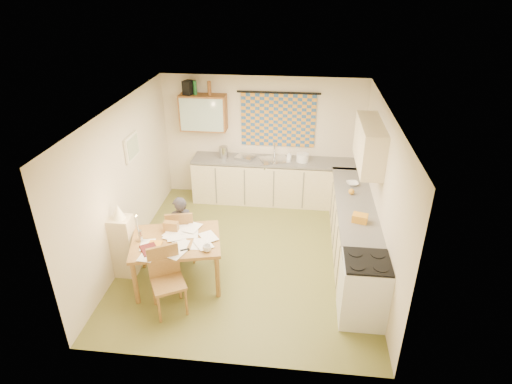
# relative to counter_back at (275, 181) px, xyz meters

# --- Properties ---
(floor) EXTENTS (4.00, 4.50, 0.02)m
(floor) POSITION_rel_counter_back_xyz_m (-0.28, -1.95, -0.46)
(floor) COLOR brown
(floor) RESTS_ON ground
(ceiling) EXTENTS (4.00, 4.50, 0.02)m
(ceiling) POSITION_rel_counter_back_xyz_m (-0.28, -1.95, 2.06)
(ceiling) COLOR white
(ceiling) RESTS_ON floor
(wall_back) EXTENTS (4.00, 0.02, 2.50)m
(wall_back) POSITION_rel_counter_back_xyz_m (-0.28, 0.31, 0.80)
(wall_back) COLOR beige
(wall_back) RESTS_ON floor
(wall_front) EXTENTS (4.00, 0.02, 2.50)m
(wall_front) POSITION_rel_counter_back_xyz_m (-0.28, -4.21, 0.80)
(wall_front) COLOR beige
(wall_front) RESTS_ON floor
(wall_left) EXTENTS (0.02, 4.50, 2.50)m
(wall_left) POSITION_rel_counter_back_xyz_m (-2.29, -1.95, 0.80)
(wall_left) COLOR beige
(wall_left) RESTS_ON floor
(wall_right) EXTENTS (0.02, 4.50, 2.50)m
(wall_right) POSITION_rel_counter_back_xyz_m (1.73, -1.95, 0.80)
(wall_right) COLOR beige
(wall_right) RESTS_ON floor
(window_blind) EXTENTS (1.45, 0.03, 1.05)m
(window_blind) POSITION_rel_counter_back_xyz_m (0.02, 0.27, 1.20)
(window_blind) COLOR #284F7F
(window_blind) RESTS_ON wall_back
(curtain_rod) EXTENTS (1.60, 0.04, 0.04)m
(curtain_rod) POSITION_rel_counter_back_xyz_m (0.02, 0.25, 1.75)
(curtain_rod) COLOR black
(curtain_rod) RESTS_ON wall_back
(wall_cabinet) EXTENTS (0.90, 0.34, 0.70)m
(wall_cabinet) POSITION_rel_counter_back_xyz_m (-1.43, 0.13, 1.35)
(wall_cabinet) COLOR brown
(wall_cabinet) RESTS_ON wall_back
(wall_cabinet_glass) EXTENTS (0.84, 0.02, 0.64)m
(wall_cabinet_glass) POSITION_rel_counter_back_xyz_m (-1.43, -0.04, 1.35)
(wall_cabinet_glass) COLOR #99B2A5
(wall_cabinet_glass) RESTS_ON wall_back
(upper_cabinet_right) EXTENTS (0.34, 1.30, 0.70)m
(upper_cabinet_right) POSITION_rel_counter_back_xyz_m (1.55, -1.40, 1.40)
(upper_cabinet_right) COLOR beige
(upper_cabinet_right) RESTS_ON wall_right
(framed_print) EXTENTS (0.04, 0.50, 0.40)m
(framed_print) POSITION_rel_counter_back_xyz_m (-2.25, -1.55, 1.25)
(framed_print) COLOR #EFE9C9
(framed_print) RESTS_ON wall_left
(print_canvas) EXTENTS (0.01, 0.42, 0.32)m
(print_canvas) POSITION_rel_counter_back_xyz_m (-2.22, -1.55, 1.25)
(print_canvas) COLOR beige
(print_canvas) RESTS_ON wall_left
(counter_back) EXTENTS (3.30, 0.62, 0.92)m
(counter_back) POSITION_rel_counter_back_xyz_m (0.00, 0.00, 0.00)
(counter_back) COLOR beige
(counter_back) RESTS_ON floor
(counter_right) EXTENTS (0.62, 2.95, 0.92)m
(counter_right) POSITION_rel_counter_back_xyz_m (1.42, -1.68, -0.00)
(counter_right) COLOR beige
(counter_right) RESTS_ON floor
(stove) EXTENTS (0.61, 0.61, 0.95)m
(stove) POSITION_rel_counter_back_xyz_m (1.42, -3.21, 0.02)
(stove) COLOR white
(stove) RESTS_ON floor
(sink) EXTENTS (0.68, 0.62, 0.10)m
(sink) POSITION_rel_counter_back_xyz_m (-0.02, -0.00, 0.43)
(sink) COLOR silver
(sink) RESTS_ON counter_back
(tap) EXTENTS (0.04, 0.04, 0.28)m
(tap) POSITION_rel_counter_back_xyz_m (-0.03, 0.18, 0.61)
(tap) COLOR silver
(tap) RESTS_ON counter_back
(dish_rack) EXTENTS (0.42, 0.39, 0.06)m
(dish_rack) POSITION_rel_counter_back_xyz_m (-0.60, 0.00, 0.50)
(dish_rack) COLOR silver
(dish_rack) RESTS_ON counter_back
(kettle) EXTENTS (0.24, 0.24, 0.24)m
(kettle) POSITION_rel_counter_back_xyz_m (-1.03, 0.00, 0.59)
(kettle) COLOR silver
(kettle) RESTS_ON counter_back
(mixing_bowl) EXTENTS (0.28, 0.28, 0.16)m
(mixing_bowl) POSITION_rel_counter_back_xyz_m (0.54, 0.00, 0.55)
(mixing_bowl) COLOR white
(mixing_bowl) RESTS_ON counter_back
(soap_bottle) EXTENTS (0.12, 0.12, 0.17)m
(soap_bottle) POSITION_rel_counter_back_xyz_m (0.28, 0.05, 0.55)
(soap_bottle) COLOR white
(soap_bottle) RESTS_ON counter_back
(bowl) EXTENTS (0.27, 0.27, 0.05)m
(bowl) POSITION_rel_counter_back_xyz_m (1.42, -0.95, 0.49)
(bowl) COLOR white
(bowl) RESTS_ON counter_right
(orange_bag) EXTENTS (0.25, 0.21, 0.12)m
(orange_bag) POSITION_rel_counter_back_xyz_m (1.42, -2.20, 0.53)
(orange_bag) COLOR orange
(orange_bag) RESTS_ON counter_right
(fruit_orange) EXTENTS (0.10, 0.10, 0.10)m
(fruit_orange) POSITION_rel_counter_back_xyz_m (1.37, -1.31, 0.52)
(fruit_orange) COLOR orange
(fruit_orange) RESTS_ON counter_right
(speaker) EXTENTS (0.22, 0.24, 0.26)m
(speaker) POSITION_rel_counter_back_xyz_m (-1.69, 0.13, 1.83)
(speaker) COLOR black
(speaker) RESTS_ON wall_cabinet
(bottle_green) EXTENTS (0.08, 0.08, 0.26)m
(bottle_green) POSITION_rel_counter_back_xyz_m (-1.56, 0.13, 1.83)
(bottle_green) COLOR #195926
(bottle_green) RESTS_ON wall_cabinet
(bottle_brown) EXTENTS (0.07, 0.07, 0.26)m
(bottle_brown) POSITION_rel_counter_back_xyz_m (-1.29, 0.13, 1.83)
(bottle_brown) COLOR brown
(bottle_brown) RESTS_ON wall_cabinet
(dining_table) EXTENTS (1.46, 1.24, 0.75)m
(dining_table) POSITION_rel_counter_back_xyz_m (-1.26, -2.73, -0.07)
(dining_table) COLOR brown
(dining_table) RESTS_ON floor
(chair_far) EXTENTS (0.51, 0.51, 0.94)m
(chair_far) POSITION_rel_counter_back_xyz_m (-1.36, -2.15, -0.16)
(chair_far) COLOR brown
(chair_far) RESTS_ON floor
(chair_near) EXTENTS (0.59, 0.59, 0.95)m
(chair_near) POSITION_rel_counter_back_xyz_m (-1.22, -3.35, -0.16)
(chair_near) COLOR brown
(chair_near) RESTS_ON floor
(person) EXTENTS (0.67, 0.64, 1.17)m
(person) POSITION_rel_counter_back_xyz_m (-1.33, -2.21, 0.13)
(person) COLOR black
(person) RESTS_ON floor
(shelf_stand) EXTENTS (0.32, 0.30, 1.00)m
(shelf_stand) POSITION_rel_counter_back_xyz_m (-2.12, -2.64, 0.05)
(shelf_stand) COLOR beige
(shelf_stand) RESTS_ON floor
(lampshade) EXTENTS (0.20, 0.20, 0.22)m
(lampshade) POSITION_rel_counter_back_xyz_m (-2.12, -2.64, 0.66)
(lampshade) COLOR #EFE9C9
(lampshade) RESTS_ON shelf_stand
(letter_rack) EXTENTS (0.22, 0.11, 0.16)m
(letter_rack) POSITION_rel_counter_back_xyz_m (-1.38, -2.51, 0.38)
(letter_rack) COLOR brown
(letter_rack) RESTS_ON dining_table
(mug) EXTENTS (0.15, 0.15, 0.10)m
(mug) POSITION_rel_counter_back_xyz_m (-0.74, -2.96, 0.35)
(mug) COLOR white
(mug) RESTS_ON dining_table
(magazine) EXTENTS (0.49, 0.50, 0.03)m
(magazine) POSITION_rel_counter_back_xyz_m (-1.64, -3.10, 0.31)
(magazine) COLOR maroon
(magazine) RESTS_ON dining_table
(book) EXTENTS (0.19, 0.26, 0.02)m
(book) POSITION_rel_counter_back_xyz_m (-1.61, -2.93, 0.31)
(book) COLOR orange
(book) RESTS_ON dining_table
(orange_box) EXTENTS (0.14, 0.12, 0.04)m
(orange_box) POSITION_rel_counter_back_xyz_m (-1.50, -3.07, 0.32)
(orange_box) COLOR orange
(orange_box) RESTS_ON dining_table
(eyeglasses) EXTENTS (0.14, 0.10, 0.02)m
(eyeglasses) POSITION_rel_counter_back_xyz_m (-1.05, -2.98, 0.31)
(eyeglasses) COLOR black
(eyeglasses) RESTS_ON dining_table
(candle_holder) EXTENTS (0.07, 0.07, 0.18)m
(candle_holder) POSITION_rel_counter_back_xyz_m (-1.75, -2.82, 0.39)
(candle_holder) COLOR silver
(candle_holder) RESTS_ON dining_table
(candle) EXTENTS (0.02, 0.02, 0.22)m
(candle) POSITION_rel_counter_back_xyz_m (-1.78, -2.80, 0.59)
(candle) COLOR white
(candle) RESTS_ON dining_table
(candle_flame) EXTENTS (0.02, 0.02, 0.02)m
(candle_flame) POSITION_rel_counter_back_xyz_m (-1.77, -2.80, 0.71)
(candle_flame) COLOR #FFCC66
(candle_flame) RESTS_ON dining_table
(papers) EXTENTS (1.14, 1.09, 0.02)m
(papers) POSITION_rel_counter_back_xyz_m (-1.18, -2.72, 0.31)
(papers) COLOR white
(papers) RESTS_ON dining_table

